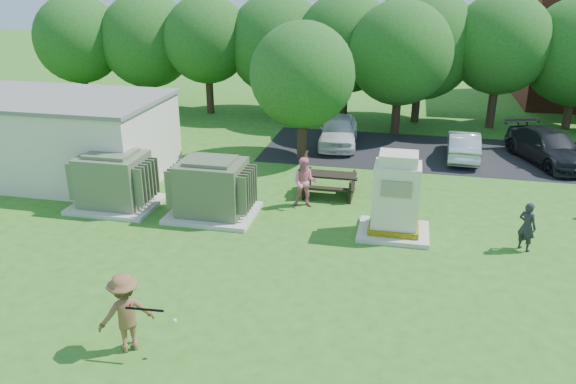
% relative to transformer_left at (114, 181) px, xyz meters
% --- Properties ---
extents(ground, '(120.00, 120.00, 0.00)m').
position_rel_transformer_left_xyz_m(ground, '(6.50, -4.50, -0.97)').
color(ground, '#2D6619').
rests_on(ground, ground).
extents(service_building, '(10.00, 5.00, 3.20)m').
position_rel_transformer_left_xyz_m(service_building, '(-4.50, 2.50, 0.63)').
color(service_building, beige).
rests_on(service_building, ground).
extents(service_building_roof, '(10.20, 5.20, 0.15)m').
position_rel_transformer_left_xyz_m(service_building_roof, '(-4.50, 2.50, 2.31)').
color(service_building_roof, slate).
rests_on(service_building_roof, service_building).
extents(parking_strip, '(20.00, 6.00, 0.01)m').
position_rel_transformer_left_xyz_m(parking_strip, '(13.50, 9.00, -0.96)').
color(parking_strip, '#232326').
rests_on(parking_strip, ground).
extents(transformer_left, '(3.00, 2.40, 2.07)m').
position_rel_transformer_left_xyz_m(transformer_left, '(0.00, 0.00, 0.00)').
color(transformer_left, beige).
rests_on(transformer_left, ground).
extents(transformer_right, '(3.00, 2.40, 2.07)m').
position_rel_transformer_left_xyz_m(transformer_right, '(3.70, 0.00, 0.00)').
color(transformer_right, beige).
rests_on(transformer_right, ground).
extents(generator_cabinet, '(2.27, 1.86, 2.76)m').
position_rel_transformer_left_xyz_m(generator_cabinet, '(9.95, -0.19, 0.24)').
color(generator_cabinet, beige).
rests_on(generator_cabinet, ground).
extents(picnic_table, '(2.01, 1.51, 0.86)m').
position_rel_transformer_left_xyz_m(picnic_table, '(7.39, 2.74, -0.43)').
color(picnic_table, black).
rests_on(picnic_table, ground).
extents(batter, '(1.40, 1.31, 1.90)m').
position_rel_transformer_left_xyz_m(batter, '(4.34, -7.50, -0.02)').
color(batter, brown).
rests_on(batter, ground).
extents(person_by_generator, '(0.68, 0.66, 1.56)m').
position_rel_transformer_left_xyz_m(person_by_generator, '(13.91, -0.45, -0.19)').
color(person_by_generator, '#222227').
rests_on(person_by_generator, ground).
extents(person_at_picnic, '(0.98, 0.81, 1.85)m').
position_rel_transformer_left_xyz_m(person_at_picnic, '(6.69, 1.45, -0.04)').
color(person_at_picnic, pink).
rests_on(person_at_picnic, ground).
extents(car_white, '(2.04, 4.47, 1.49)m').
position_rel_transformer_left_xyz_m(car_white, '(6.88, 9.30, -0.23)').
color(car_white, white).
rests_on(car_white, ground).
extents(car_silver_a, '(1.50, 3.91, 1.27)m').
position_rel_transformer_left_xyz_m(car_silver_a, '(12.67, 8.45, -0.33)').
color(car_silver_a, '#B5B6BA').
rests_on(car_silver_a, ground).
extents(car_dark, '(3.69, 5.31, 1.43)m').
position_rel_transformer_left_xyz_m(car_dark, '(16.32, 8.70, -0.26)').
color(car_dark, black).
rests_on(car_dark, ground).
extents(batting_equipment, '(1.22, 0.30, 0.41)m').
position_rel_transformer_left_xyz_m(batting_equipment, '(4.92, -7.65, 0.22)').
color(batting_equipment, black).
rests_on(batting_equipment, ground).
extents(tree_row, '(41.30, 13.30, 7.30)m').
position_rel_transformer_left_xyz_m(tree_row, '(8.25, 14.00, 3.18)').
color(tree_row, '#47301E').
rests_on(tree_row, ground).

